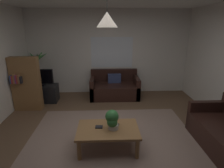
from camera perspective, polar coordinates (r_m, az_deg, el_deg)
floor at (r=3.72m, az=0.20°, el=-17.20°), size 5.04×5.49×0.02m
rug at (r=3.55m, az=0.36°, el=-18.86°), size 3.28×3.02×0.01m
wall_back at (r=5.88m, az=-1.03°, el=9.82°), size 5.16×0.06×2.63m
window_pane at (r=5.85m, az=-0.07°, el=9.88°), size 1.31×0.01×0.95m
couch_under_window at (r=5.64m, az=0.76°, el=-1.37°), size 1.47×0.82×0.82m
coffee_table at (r=3.32m, az=-1.28°, el=-14.61°), size 1.08×0.68×0.41m
book_on_table_0 at (r=3.32m, az=-4.09°, el=-13.22°), size 0.13×0.10×0.02m
remote_on_table_0 at (r=3.34m, az=1.47°, el=-13.01°), size 0.10×0.17×0.02m
potted_plant_on_table at (r=3.19m, az=0.07°, el=-11.00°), size 0.23×0.25×0.35m
tv_stand at (r=5.68m, az=-21.09°, el=-2.75°), size 0.90×0.44×0.50m
tv at (r=5.52m, az=-21.72°, el=1.96°), size 0.75×0.16×0.47m
potted_palm_corner at (r=6.07m, az=-21.86°, el=1.86°), size 0.68×0.76×1.45m
bookshelf_corner at (r=5.15m, az=-25.34°, el=0.03°), size 0.70×0.31×1.40m
pendant_lamp at (r=2.81m, az=-1.55°, el=19.52°), size 0.31×0.31×0.53m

